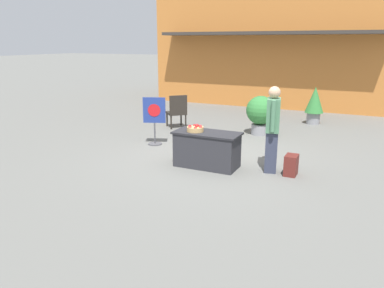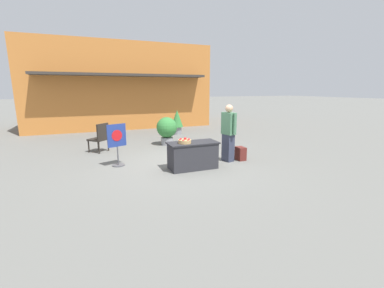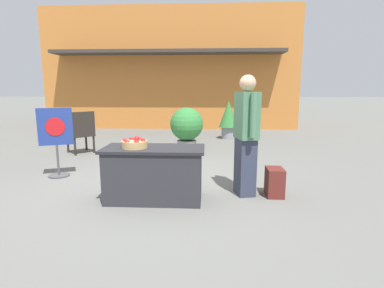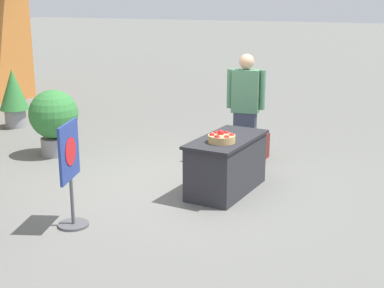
% 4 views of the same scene
% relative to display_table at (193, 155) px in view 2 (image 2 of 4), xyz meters
% --- Properties ---
extents(ground_plane, '(120.00, 120.00, 0.00)m').
position_rel_display_table_xyz_m(ground_plane, '(-0.12, 0.62, -0.38)').
color(ground_plane, slate).
extents(storefront_building, '(10.08, 5.41, 4.71)m').
position_rel_display_table_xyz_m(storefront_building, '(-0.76, 10.01, 1.97)').
color(storefront_building, '#C67533').
rests_on(storefront_building, ground_plane).
extents(display_table, '(1.41, 0.67, 0.76)m').
position_rel_display_table_xyz_m(display_table, '(0.00, 0.00, 0.00)').
color(display_table, '#2D2D33').
rests_on(display_table, ground_plane).
extents(apple_basket, '(0.36, 0.36, 0.16)m').
position_rel_display_table_xyz_m(apple_basket, '(-0.26, -0.04, 0.44)').
color(apple_basket, tan).
rests_on(apple_basket, display_table).
extents(person_visitor, '(0.35, 0.60, 1.77)m').
position_rel_display_table_xyz_m(person_visitor, '(1.31, 0.30, 0.52)').
color(person_visitor, '#33384C').
rests_on(person_visitor, ground_plane).
extents(backpack, '(0.24, 0.34, 0.42)m').
position_rel_display_table_xyz_m(backpack, '(1.75, 0.24, -0.17)').
color(backpack, maroon).
rests_on(backpack, ground_plane).
extents(poster_board, '(0.55, 0.36, 1.24)m').
position_rel_display_table_xyz_m(poster_board, '(-1.95, 1.06, 0.29)').
color(poster_board, '#4C4C51').
rests_on(poster_board, ground_plane).
extents(patio_chair, '(0.78, 0.78, 1.04)m').
position_rel_display_table_xyz_m(patio_chair, '(-2.32, 3.03, 0.18)').
color(patio_chair, '#28231E').
rests_on(patio_chair, ground_plane).
extents(potted_plant_far_left, '(0.82, 0.82, 1.12)m').
position_rel_display_table_xyz_m(potted_plant_far_left, '(0.23, 3.33, 0.26)').
color(potted_plant_far_left, gray).
rests_on(potted_plant_far_left, ground_plane).
extents(potted_plant_near_right, '(0.59, 0.59, 1.21)m').
position_rel_display_table_xyz_m(potted_plant_near_right, '(1.41, 5.51, 0.30)').
color(potted_plant_near_right, gray).
rests_on(potted_plant_near_right, ground_plane).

